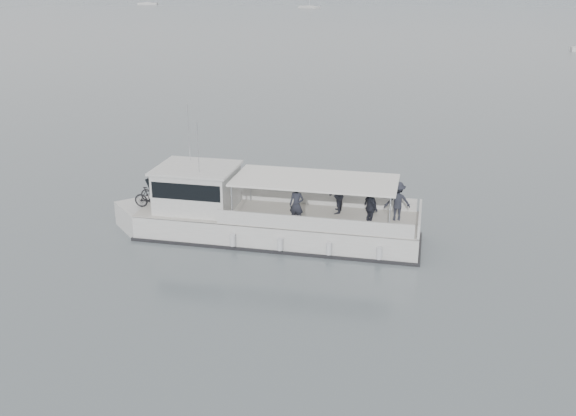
# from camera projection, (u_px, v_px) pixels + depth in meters

# --- Properties ---
(ground) EXTENTS (1400.00, 1400.00, 0.00)m
(ground) POSITION_uv_depth(u_px,v_px,m) (354.00, 258.00, 28.83)
(ground) COLOR #505A5E
(ground) RESTS_ON ground
(tour_boat) EXTENTS (15.37, 4.19, 6.42)m
(tour_boat) POSITION_uv_depth(u_px,v_px,m) (251.00, 216.00, 30.95)
(tour_boat) COLOR silver
(tour_boat) RESTS_ON ground
(moored_fleet) EXTENTS (429.29, 339.35, 10.88)m
(moored_fleet) POSITION_uv_depth(u_px,v_px,m) (373.00, 9.00, 218.65)
(moored_fleet) COLOR silver
(moored_fleet) RESTS_ON ground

